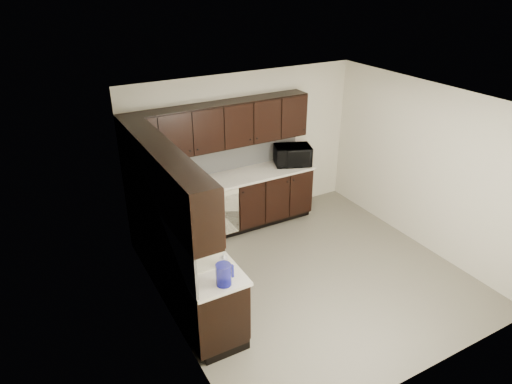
# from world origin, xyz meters

# --- Properties ---
(floor) EXTENTS (4.00, 4.00, 0.00)m
(floor) POSITION_xyz_m (0.00, 0.00, 0.00)
(floor) COLOR gray
(floor) RESTS_ON ground
(ceiling) EXTENTS (4.00, 4.00, 0.00)m
(ceiling) POSITION_xyz_m (0.00, 0.00, 2.50)
(ceiling) COLOR white
(ceiling) RESTS_ON wall_back
(wall_back) EXTENTS (4.00, 0.02, 2.50)m
(wall_back) POSITION_xyz_m (0.00, 2.00, 1.25)
(wall_back) COLOR beige
(wall_back) RESTS_ON floor
(wall_left) EXTENTS (0.02, 4.00, 2.50)m
(wall_left) POSITION_xyz_m (-2.00, 0.00, 1.25)
(wall_left) COLOR beige
(wall_left) RESTS_ON floor
(wall_right) EXTENTS (0.02, 4.00, 2.50)m
(wall_right) POSITION_xyz_m (2.00, 0.00, 1.25)
(wall_right) COLOR beige
(wall_right) RESTS_ON floor
(wall_front) EXTENTS (4.00, 0.02, 2.50)m
(wall_front) POSITION_xyz_m (0.00, -2.00, 1.25)
(wall_front) COLOR beige
(wall_front) RESTS_ON floor
(lower_cabinets) EXTENTS (3.00, 2.80, 0.90)m
(lower_cabinets) POSITION_xyz_m (-1.01, 1.11, 0.41)
(lower_cabinets) COLOR black
(lower_cabinets) RESTS_ON floor
(countertop) EXTENTS (3.03, 2.83, 0.04)m
(countertop) POSITION_xyz_m (-1.01, 1.11, 0.92)
(countertop) COLOR silver
(countertop) RESTS_ON lower_cabinets
(backsplash) EXTENTS (3.00, 2.80, 0.48)m
(backsplash) POSITION_xyz_m (-1.22, 1.32, 1.18)
(backsplash) COLOR #ACACA8
(backsplash) RESTS_ON countertop
(upper_cabinets) EXTENTS (3.00, 2.80, 0.70)m
(upper_cabinets) POSITION_xyz_m (-1.10, 1.20, 1.77)
(upper_cabinets) COLOR black
(upper_cabinets) RESTS_ON wall_back
(dishwasher) EXTENTS (0.58, 0.04, 0.78)m
(dishwasher) POSITION_xyz_m (-0.70, 1.41, 0.55)
(dishwasher) COLOR beige
(dishwasher) RESTS_ON lower_cabinets
(sink) EXTENTS (0.54, 0.82, 0.42)m
(sink) POSITION_xyz_m (-1.68, -0.01, 0.88)
(sink) COLOR beige
(sink) RESTS_ON countertop
(microwave) EXTENTS (0.69, 0.58, 0.33)m
(microwave) POSITION_xyz_m (0.75, 1.67, 1.10)
(microwave) COLOR black
(microwave) RESTS_ON countertop
(soap_bottle_a) EXTENTS (0.11, 0.11, 0.19)m
(soap_bottle_a) POSITION_xyz_m (-1.52, -0.42, 1.03)
(soap_bottle_a) COLOR gray
(soap_bottle_a) RESTS_ON countertop
(soap_bottle_b) EXTENTS (0.11, 0.11, 0.24)m
(soap_bottle_b) POSITION_xyz_m (-1.88, -0.06, 1.06)
(soap_bottle_b) COLOR gray
(soap_bottle_b) RESTS_ON countertop
(toaster_oven) EXTENTS (0.47, 0.41, 0.25)m
(toaster_oven) POSITION_xyz_m (-1.75, 1.69, 1.06)
(toaster_oven) COLOR silver
(toaster_oven) RESTS_ON countertop
(storage_bin) EXTENTS (0.44, 0.34, 0.16)m
(storage_bin) POSITION_xyz_m (-1.67, 1.35, 1.02)
(storage_bin) COLOR white
(storage_bin) RESTS_ON countertop
(blue_pitcher) EXTENTS (0.21, 0.21, 0.25)m
(blue_pitcher) POSITION_xyz_m (-1.65, -0.70, 1.06)
(blue_pitcher) COLOR #101299
(blue_pitcher) RESTS_ON countertop
(teal_tumbler) EXTENTS (0.08, 0.08, 0.17)m
(teal_tumbler) POSITION_xyz_m (-1.55, 1.35, 1.03)
(teal_tumbler) COLOR #0C868A
(teal_tumbler) RESTS_ON countertop
(paper_towel_roll) EXTENTS (0.17, 0.17, 0.32)m
(paper_towel_roll) POSITION_xyz_m (-1.55, 1.35, 1.10)
(paper_towel_roll) COLOR silver
(paper_towel_roll) RESTS_ON countertop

